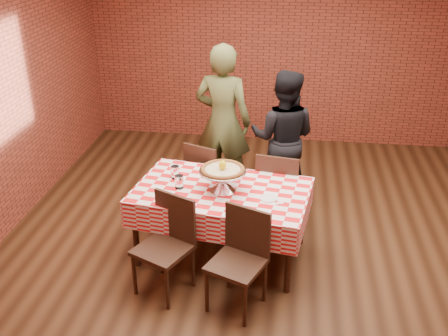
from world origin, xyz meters
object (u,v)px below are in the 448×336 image
Objects in this scene: pizza at (223,170)px; chair_near_right at (236,264)px; water_glass_right at (175,172)px; chair_far_left at (209,176)px; pizza_stand at (223,180)px; diner_black at (283,138)px; diner_olive at (223,122)px; chair_far_right at (279,188)px; table at (222,222)px; condiment_caddy at (230,171)px; chair_near_left at (163,248)px; water_glass_left at (179,182)px.

pizza is 0.96m from chair_near_right.
water_glass_right is 0.82m from chair_far_left.
diner_black reaches higher than pizza_stand.
pizza is 0.57m from water_glass_right.
diner_olive is (-0.18, 1.36, 0.09)m from pizza_stand.
diner_black is at bearing 66.52° from pizza.
chair_far_right is at bearing 50.11° from pizza.
diner_olive reaches higher than chair_near_right.
diner_black is at bearing 103.59° from chair_near_right.
table is 12.09× the size of condiment_caddy.
chair_near_left is 2.18m from diner_black.
pizza reaches higher than chair_near_right.
water_glass_left is 1.61m from diner_black.
chair_far_left is 0.47× the size of diner_olive.
chair_near_right is 0.98× the size of chair_far_right.
water_glass_left reaches higher than table.
chair_near_left is 0.99× the size of chair_far_right.
water_glass_right is 0.14× the size of chair_near_left.
water_glass_right is (-0.09, 0.20, 0.00)m from water_glass_left.
chair_far_left reaches higher than water_glass_left.
diner_olive reaches higher than pizza_stand.
diner_olive reaches higher than water_glass_left.
chair_far_right is (1.06, 0.46, -0.36)m from water_glass_right.
chair_near_left is 0.57× the size of diner_black.
condiment_caddy is 0.15× the size of chair_near_left.
pizza_stand is 0.51× the size of chair_near_left.
chair_far_right is at bearing 100.00° from chair_near_right.
chair_near_left is at bearing -86.39° from water_glass_right.
chair_far_left reaches higher than condiment_caddy.
pizza is 1.38m from diner_olive.
table is at bearing -113.42° from condiment_caddy.
condiment_caddy is 0.15× the size of chair_far_left.
water_glass_left is at bearing -67.27° from water_glass_right.
diner_olive reaches higher than chair_far_right.
pizza_stand is at bearing 129.71° from chair_far_left.
chair_far_left is at bearing 108.82° from chair_near_left.
condiment_caddy is 0.15× the size of chair_near_right.
water_glass_right is 0.15× the size of chair_far_left.
table is 1.78× the size of chair_far_right.
diner_black is (0.98, 1.28, -0.01)m from water_glass_left.
chair_near_right is at bearing -73.85° from pizza.
diner_olive is at bearing 123.30° from chair_near_right.
chair_far_left reaches higher than water_glass_right.
diner_black is at bearing 45.33° from water_glass_right.
diner_olive reaches higher than diner_black.
pizza_stand is 0.52× the size of chair_far_left.
chair_far_right reaches higher than condiment_caddy.
chair_far_right is at bearing -173.48° from chair_far_left.
diner_olive is 0.75m from diner_black.
water_glass_left is at bearing 153.20° from chair_near_right.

